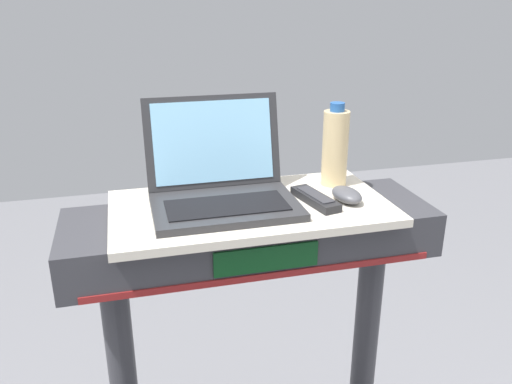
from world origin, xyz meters
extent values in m
cylinder|color=#38383D|center=(0.34, 0.70, 0.58)|extent=(0.07, 0.07, 0.86)
cube|color=#38383D|center=(0.00, 0.70, 1.07)|extent=(0.90, 0.28, 0.11)
cube|color=#0C3F19|center=(0.00, 0.56, 1.07)|extent=(0.24, 0.01, 0.06)
cube|color=maroon|center=(0.00, 0.56, 1.02)|extent=(0.81, 0.00, 0.02)
cube|color=beige|center=(0.00, 0.70, 1.13)|extent=(0.67, 0.36, 0.02)
cube|color=#2D2D30|center=(-0.07, 0.68, 1.15)|extent=(0.34, 0.23, 0.02)
cube|color=black|center=(-0.07, 0.66, 1.16)|extent=(0.28, 0.13, 0.00)
cube|color=#2D2D30|center=(-0.07, 0.82, 1.27)|extent=(0.34, 0.06, 0.22)
cube|color=#8CCCF2|center=(-0.07, 0.82, 1.27)|extent=(0.30, 0.05, 0.20)
ellipsoid|color=#4C4C51|center=(0.23, 0.66, 1.16)|extent=(0.07, 0.11, 0.03)
cylinder|color=beige|center=(0.25, 0.78, 1.24)|extent=(0.07, 0.07, 0.20)
cylinder|color=#2659A5|center=(0.25, 0.78, 1.35)|extent=(0.04, 0.04, 0.02)
cube|color=#232326|center=(0.15, 0.67, 1.15)|extent=(0.08, 0.17, 0.02)
cube|color=#333338|center=(0.15, 0.67, 1.17)|extent=(0.06, 0.12, 0.00)
camera|label=1|loc=(-0.28, -0.43, 1.62)|focal=36.51mm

